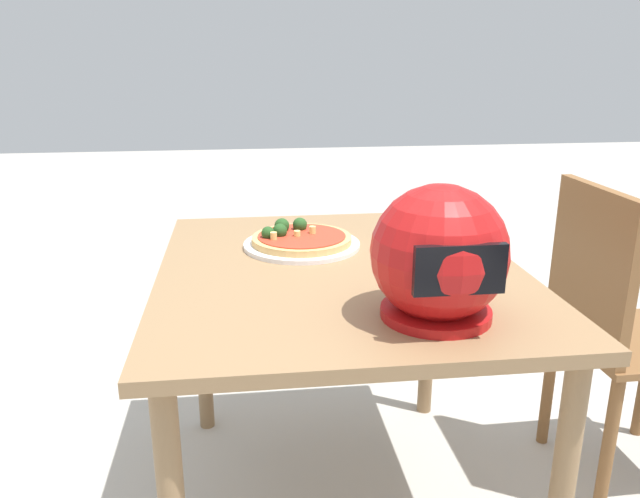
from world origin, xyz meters
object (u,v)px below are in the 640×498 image
Objects in this scene: pizza at (299,237)px; chair_side at (615,321)px; motorcycle_helmet at (439,256)px; dining_table at (340,299)px.

pizza is 0.94m from chair_side.
pizza is 0.57m from motorcycle_helmet.
dining_table is 1.17× the size of chair_side.
dining_table is 0.23m from pizza.
dining_table is 0.82m from chair_side.
dining_table is at bearing 4.37° from chair_side.
chair_side reaches higher than dining_table.
chair_side is at bearing -149.40° from motorcycle_helmet.
motorcycle_helmet is (-0.23, 0.52, 0.11)m from pizza.
motorcycle_helmet is 0.85m from chair_side.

